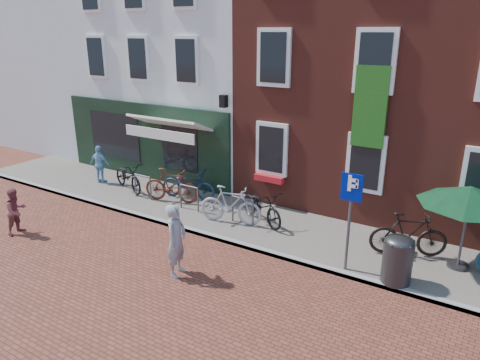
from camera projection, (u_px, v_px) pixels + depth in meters
The scene contains 17 objects.
ground at pixel (205, 238), 12.52m from camera, with size 80.00×80.00×0.00m, color brown.
sidewalk at pixel (262, 225), 13.21m from camera, with size 24.00×3.00×0.10m, color slate.
building_stucco at pixel (205, 56), 19.20m from camera, with size 8.00×8.00×9.00m, color silver.
building_brick_mid at pixel (365, 47), 15.54m from camera, with size 6.00×8.00×10.00m, color maroon.
filler_left at pixel (88, 52), 22.95m from camera, with size 7.00×8.00×9.00m, color silver.
litter_bin at pixel (398, 257), 9.94m from camera, with size 0.67×0.67×1.23m.
parking_sign at pixel (350, 205), 10.14m from camera, with size 0.50×0.08×2.43m.
parasol at pixel (471, 192), 10.15m from camera, with size 2.34×2.34×2.19m.
woman at pixel (176, 240), 10.37m from camera, with size 0.65×0.43×1.79m, color gray.
boy at pixel (16, 211), 12.62m from camera, with size 0.66×0.51×1.36m, color brown.
cafe_person at pixel (100, 164), 16.52m from camera, with size 0.84×0.35×1.43m, color #7CB1D3.
bicycle_0 at pixel (128, 176), 15.83m from camera, with size 0.69×1.97×1.04m, color black.
bicycle_1 at pixel (171, 185), 14.70m from camera, with size 0.54×1.91×1.15m, color #552013.
bicycle_2 at pixel (188, 184), 14.98m from camera, with size 0.69×1.97×1.04m, color #14274C.
bicycle_3 at pixel (231, 205), 13.06m from camera, with size 0.54×1.91×1.15m, color #99989B.
bicycle_4 at pixel (262, 206), 13.14m from camera, with size 0.69×1.97×1.04m, color black.
bicycle_5 at pixel (408, 234), 11.18m from camera, with size 0.54×1.91×1.15m, color black.
Camera 1 is at (6.82, -9.10, 5.58)m, focal length 33.08 mm.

